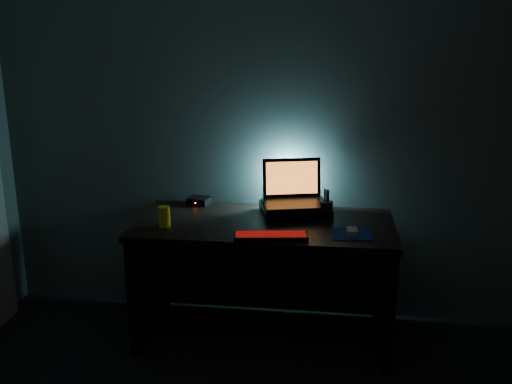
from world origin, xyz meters
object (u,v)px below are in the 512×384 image
laptop (294,193)px  router (199,201)px  mouse (352,231)px  juice_glass (164,216)px  pen_cup (326,210)px  keyboard (271,236)px

laptop → router: size_ratio=2.78×
mouse → juice_glass: juice_glass is taller
mouse → juice_glass: 1.05m
laptop → router: 0.62m
juice_glass → pen_cup: bearing=14.9°
laptop → juice_glass: laptop is taller
keyboard → router: (-0.52, 0.56, 0.01)m
mouse → pen_cup: size_ratio=0.84×
laptop → pen_cup: bearing=-44.4°
router → juice_glass: bearing=-88.5°
laptop → pen_cup: (0.20, -0.11, -0.06)m
laptop → keyboard: laptop is taller
router → mouse: bearing=-11.3°
pen_cup → juice_glass: bearing=-165.1°
mouse → router: bearing=152.1°
juice_glass → router: (0.10, 0.45, -0.04)m
juice_glass → router: 0.46m
mouse → juice_glass: bearing=177.1°
pen_cup → keyboard: bearing=-128.9°
pen_cup → juice_glass: 0.94m
laptop → mouse: laptop is taller
juice_glass → laptop: bearing=26.6°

